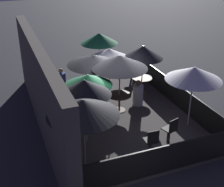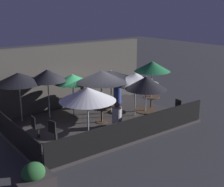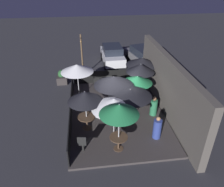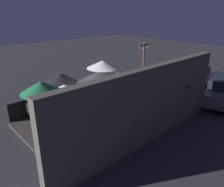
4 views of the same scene
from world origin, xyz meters
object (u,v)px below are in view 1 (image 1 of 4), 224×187
at_px(patio_umbrella_5, 109,54).
at_px(patio_chair_1, 151,140).
at_px(patio_umbrella_8, 194,73).
at_px(patio_umbrella_7, 84,87).
at_px(dining_table_0, 100,72).
at_px(patio_umbrella_0, 99,38).
at_px(patron_0, 62,104).
at_px(patio_chair_2, 171,129).
at_px(dining_table_2, 142,81).
at_px(patio_chair_0, 131,69).
at_px(dining_table_1, 119,98).
at_px(patio_umbrella_4, 88,80).
at_px(patio_umbrella_2, 143,52).
at_px(patio_umbrella_3, 83,107).
at_px(patron_1, 62,83).
at_px(patron_2, 138,94).
at_px(patio_umbrella_1, 120,62).
at_px(patio_umbrella_6, 94,60).

xyz_separation_m(patio_umbrella_5, patio_chair_1, (-4.84, 0.37, -1.32)).
bearing_deg(patio_umbrella_8, patio_umbrella_5, 24.96).
height_order(patio_umbrella_7, dining_table_0, patio_umbrella_7).
xyz_separation_m(patio_umbrella_0, patron_0, (-2.50, 2.43, -1.74)).
bearing_deg(patio_chair_2, dining_table_2, -27.33).
bearing_deg(patio_umbrella_0, patio_chair_0, -91.30).
xyz_separation_m(dining_table_1, patron_0, (0.41, 2.26, -0.06)).
xyz_separation_m(patio_umbrella_4, dining_table_2, (1.76, -3.05, -1.23)).
height_order(patio_umbrella_2, dining_table_1, patio_umbrella_2).
distance_m(patio_umbrella_0, patio_umbrella_3, 6.25).
bearing_deg(patio_umbrella_7, patio_umbrella_2, -51.04).
relative_size(patio_umbrella_0, patio_chair_1, 2.71).
xyz_separation_m(dining_table_0, patron_1, (-0.56, 2.02, -0.03)).
xyz_separation_m(patio_umbrella_2, dining_table_0, (1.74, 1.42, -1.38)).
bearing_deg(patio_umbrella_0, patio_umbrella_7, 155.59).
relative_size(patio_umbrella_0, dining_table_0, 2.95).
relative_size(patron_0, patron_2, 1.02).
distance_m(patio_umbrella_1, dining_table_0, 3.30).
bearing_deg(patio_umbrella_3, patio_chair_0, -35.91).
xyz_separation_m(patio_umbrella_8, dining_table_0, (4.92, 1.82, -1.53)).
relative_size(dining_table_0, dining_table_2, 0.92).
xyz_separation_m(patio_umbrella_1, patio_umbrella_5, (1.77, -0.23, -0.30)).
bearing_deg(patio_umbrella_8, patio_chair_2, 121.01).
bearing_deg(patron_0, patio_umbrella_3, -127.56).
height_order(patio_umbrella_2, patio_chair_0, patio_umbrella_2).
bearing_deg(patio_umbrella_6, patio_umbrella_2, -86.97).
bearing_deg(patio_umbrella_0, patio_chair_2, -173.98).
distance_m(patio_umbrella_4, patio_chair_1, 3.11).
bearing_deg(patio_umbrella_0, patron_1, 105.49).
height_order(patio_umbrella_0, dining_table_1, patio_umbrella_0).
distance_m(patio_umbrella_0, dining_table_1, 3.36).
relative_size(patio_umbrella_2, patron_2, 1.97).
distance_m(patio_umbrella_1, dining_table_1, 1.55).
relative_size(patio_umbrella_2, patio_umbrella_6, 0.99).
height_order(dining_table_0, patron_2, patron_2).
bearing_deg(patron_1, patio_umbrella_7, 40.16).
height_order(patio_umbrella_7, patron_0, patio_umbrella_7).
distance_m(dining_table_0, patio_chair_1, 5.99).
bearing_deg(patio_chair_1, patio_umbrella_3, 86.02).
distance_m(patio_umbrella_5, dining_table_0, 1.69).
bearing_deg(patio_umbrella_1, patron_2, -80.19).
relative_size(patio_umbrella_4, patio_umbrella_5, 0.92).
xyz_separation_m(patio_chair_0, patio_chair_1, (-5.94, 1.97, -0.03)).
xyz_separation_m(patio_umbrella_5, patron_1, (0.58, 2.08, -1.27)).
relative_size(patio_umbrella_1, dining_table_1, 2.51).
xyz_separation_m(patio_chair_2, patron_2, (2.90, -0.15, -0.04)).
distance_m(patio_umbrella_6, patio_chair_1, 4.40).
relative_size(dining_table_1, patio_chair_1, 1.03).
height_order(patio_umbrella_8, patron_0, patio_umbrella_8).
height_order(patio_umbrella_2, patron_0, patio_umbrella_2).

